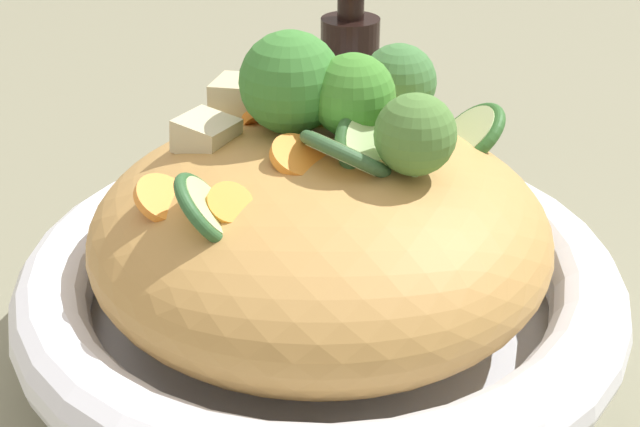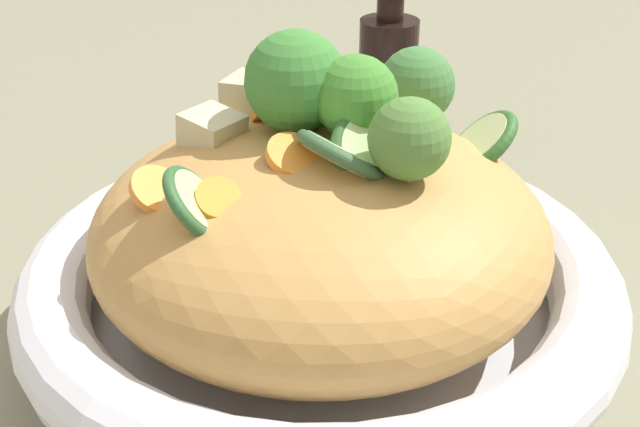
# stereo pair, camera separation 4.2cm
# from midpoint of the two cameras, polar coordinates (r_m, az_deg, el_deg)

# --- Properties ---
(ground_plane) EXTENTS (3.00, 3.00, 0.00)m
(ground_plane) POSITION_cam_midpoint_polar(r_m,az_deg,el_deg) (0.46, 2.62, -8.62)
(ground_plane) COLOR gray
(serving_bowl) EXTENTS (0.31, 0.31, 0.06)m
(serving_bowl) POSITION_cam_midpoint_polar(r_m,az_deg,el_deg) (0.45, 2.71, -5.51)
(serving_bowl) COLOR white
(serving_bowl) RESTS_ON ground_plane
(noodle_heap) EXTENTS (0.23, 0.23, 0.10)m
(noodle_heap) POSITION_cam_midpoint_polar(r_m,az_deg,el_deg) (0.42, 2.84, -1.18)
(noodle_heap) COLOR tan
(noodle_heap) RESTS_ON serving_bowl
(broccoli_florets) EXTENTS (0.13, 0.14, 0.08)m
(broccoli_florets) POSITION_cam_midpoint_polar(r_m,az_deg,el_deg) (0.42, 5.49, 7.81)
(broccoli_florets) COLOR #97BE78
(broccoli_florets) RESTS_ON serving_bowl
(carrot_coins) EXTENTS (0.09, 0.12, 0.03)m
(carrot_coins) POSITION_cam_midpoint_polar(r_m,az_deg,el_deg) (0.41, -1.30, 4.30)
(carrot_coins) COLOR orange
(carrot_coins) RESTS_ON serving_bowl
(zucchini_slices) EXTENTS (0.07, 0.21, 0.05)m
(zucchini_slices) POSITION_cam_midpoint_polar(r_m,az_deg,el_deg) (0.40, 6.30, 3.60)
(zucchini_slices) COLOR #C4DE96
(zucchini_slices) RESTS_ON serving_bowl
(chicken_chunks) EXTENTS (0.06, 0.08, 0.03)m
(chicken_chunks) POSITION_cam_midpoint_polar(r_m,az_deg,el_deg) (0.45, -1.97, 7.00)
(chicken_chunks) COLOR beige
(chicken_chunks) RESTS_ON serving_bowl
(soy_sauce_bottle) EXTENTS (0.05, 0.05, 0.13)m
(soy_sauce_bottle) POSITION_cam_midpoint_polar(r_m,az_deg,el_deg) (0.67, 6.41, 8.91)
(soy_sauce_bottle) COLOR black
(soy_sauce_bottle) RESTS_ON ground_plane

